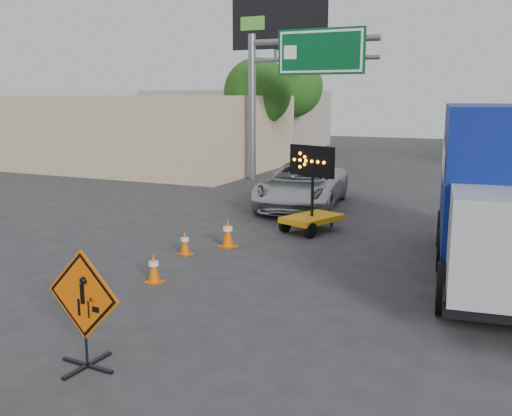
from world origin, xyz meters
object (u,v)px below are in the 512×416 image
Objects in this scene: arrow_board at (312,212)px; box_truck at (502,201)px; construction_sign at (84,306)px; pickup_truck at (302,185)px.

box_truck reaches higher than arrow_board.
construction_sign is 9.03m from box_truck.
pickup_truck is at bearing 131.83° from box_truck.
construction_sign is at bearing -70.14° from arrow_board.
box_truck is at bearing 57.17° from construction_sign.
arrow_board reaches higher than construction_sign.
pickup_truck is (-1.58, 3.54, 0.21)m from arrow_board.
arrow_board is 0.45× the size of pickup_truck.
construction_sign reaches higher than pickup_truck.
pickup_truck is at bearing 135.27° from arrow_board.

